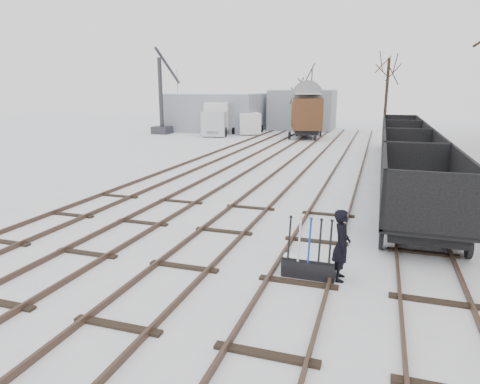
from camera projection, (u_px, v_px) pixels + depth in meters
The scene contains 16 objects.
ground at pixel (184, 268), 11.12m from camera, with size 120.00×120.00×0.00m, color white.
tracks at pixel (290, 171), 23.74m from camera, with size 13.90×52.00×0.16m.
shed_left at pixel (217, 112), 47.83m from camera, with size 10.00×8.00×4.10m.
shed_right at pixel (303, 110), 48.76m from camera, with size 7.00×6.00×4.50m.
ground_frame at pixel (309, 266), 10.53m from camera, with size 1.31×0.44×1.49m.
worker at pixel (341, 245), 10.25m from camera, with size 0.65×0.42×1.77m, color black.
freight_wagon_a at pixel (420, 203), 13.72m from camera, with size 2.49×6.23×2.54m.
freight_wagon_b at pixel (409, 169), 19.64m from camera, with size 2.49×6.23×2.54m.
freight_wagon_c at pixel (403, 150), 25.55m from camera, with size 2.49×6.23×2.54m.
freight_wagon_d at pixel (400, 139), 31.46m from camera, with size 2.49×6.23×2.54m.
box_van_wagon at pixel (306, 112), 40.09m from camera, with size 4.01×5.91×4.13m.
lorry at pixel (218, 118), 43.69m from camera, with size 3.25×7.33×3.21m.
panel_van at pixel (248, 122), 44.64m from camera, with size 3.86×5.36×2.17m.
crane at pixel (162, 112), 44.18m from camera, with size 1.76×5.01×8.60m.
tree_far_left at pixel (301, 109), 43.63m from camera, with size 0.30×0.30×5.01m, color black.
tree_far_right at pixel (386, 95), 46.24m from camera, with size 0.30×0.30×7.74m, color black.
Camera 1 is at (4.61, -9.38, 4.53)m, focal length 32.00 mm.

